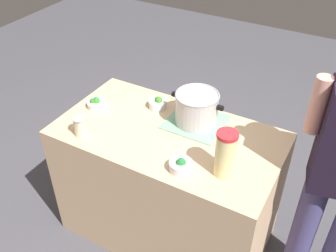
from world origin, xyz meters
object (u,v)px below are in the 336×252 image
object	(u,v)px
broccoli_bowl_center	(96,103)
broccoli_bowl_back	(181,165)
cooking_pot	(197,108)
mason_jar	(80,126)
lemonade_pitcher	(225,154)
broccoli_bowl_front	(158,103)

from	to	relation	value
broccoli_bowl_center	broccoli_bowl_back	world-z (taller)	broccoli_bowl_back
cooking_pot	broccoli_bowl_center	xyz separation A→B (m)	(-0.64, -0.16, -0.08)
mason_jar	broccoli_bowl_back	bearing A→B (deg)	1.60
lemonade_pitcher	cooking_pot	bearing A→B (deg)	133.92
broccoli_bowl_front	lemonade_pitcher	bearing A→B (deg)	-30.52
cooking_pot	broccoli_bowl_back	size ratio (longest dim) A/B	2.69
mason_jar	broccoli_bowl_back	xyz separation A→B (m)	(0.65, 0.02, -0.03)
broccoli_bowl_back	lemonade_pitcher	bearing A→B (deg)	23.00
cooking_pot	lemonade_pitcher	bearing A→B (deg)	-46.08
mason_jar	broccoli_bowl_center	world-z (taller)	mason_jar
lemonade_pitcher	broccoli_bowl_front	size ratio (longest dim) A/B	2.31
broccoli_bowl_front	broccoli_bowl_back	bearing A→B (deg)	-47.91
cooking_pot	broccoli_bowl_front	size ratio (longest dim) A/B	2.94
lemonade_pitcher	broccoli_bowl_front	bearing A→B (deg)	149.48
broccoli_bowl_center	broccoli_bowl_back	xyz separation A→B (m)	(0.75, -0.26, 0.00)
cooking_pot	lemonade_pitcher	distance (m)	0.46
mason_jar	lemonade_pitcher	bearing A→B (deg)	7.02
lemonade_pitcher	broccoli_bowl_back	bearing A→B (deg)	-157.00
broccoli_bowl_back	cooking_pot	bearing A→B (deg)	105.27
broccoli_bowl_back	broccoli_bowl_front	bearing A→B (deg)	132.09
lemonade_pitcher	broccoli_bowl_back	world-z (taller)	lemonade_pitcher
lemonade_pitcher	broccoli_bowl_center	distance (m)	0.97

